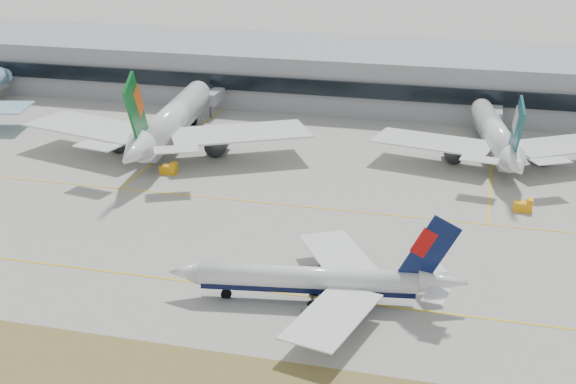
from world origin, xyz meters
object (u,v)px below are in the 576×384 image
(widebody_cathay, at_px, (496,137))
(terminal, at_px, (359,74))
(widebody_eva, at_px, (171,123))
(taxiing_airliner, at_px, (319,281))

(widebody_cathay, xyz_separation_m, terminal, (-39.13, 46.29, 2.09))
(widebody_eva, distance_m, widebody_cathay, 74.43)
(widebody_eva, bearing_deg, widebody_cathay, -87.95)
(taxiing_airliner, bearing_deg, terminal, -91.67)
(terminal, bearing_deg, taxiing_airliner, -82.93)
(taxiing_airliner, bearing_deg, widebody_cathay, -116.59)
(widebody_cathay, bearing_deg, widebody_eva, 88.14)
(taxiing_airliner, xyz_separation_m, widebody_eva, (-49.47, 63.67, 2.86))
(taxiing_airliner, bearing_deg, widebody_eva, -60.90)
(taxiing_airliner, xyz_separation_m, terminal, (-15.03, 121.15, 3.90))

